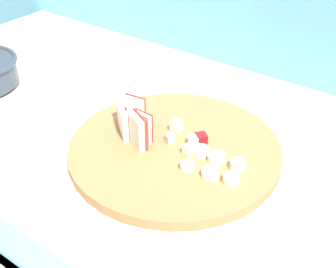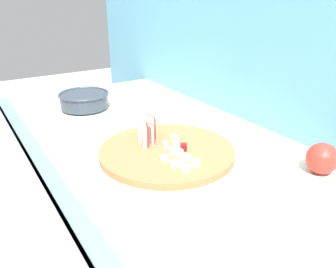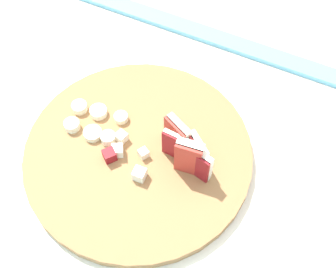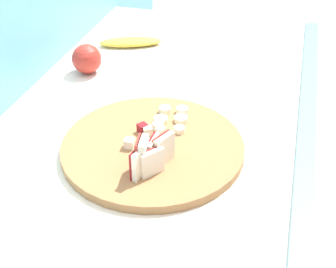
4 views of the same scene
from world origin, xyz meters
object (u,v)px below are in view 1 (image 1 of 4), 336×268
at_px(cutting_board, 176,150).
at_px(apple_wedge_fan, 133,121).
at_px(banana_slice_rows, 215,165).
at_px(apple_dice_pile, 188,138).

distance_m(cutting_board, apple_wedge_fan, 0.09).
bearing_deg(cutting_board, banana_slice_rows, -8.83).
bearing_deg(apple_dice_pile, apple_wedge_fan, -156.39).
xyz_separation_m(apple_dice_pile, banana_slice_rows, (0.08, -0.03, -0.00)).
relative_size(cutting_board, apple_wedge_fan, 3.79).
xyz_separation_m(apple_wedge_fan, apple_dice_pile, (0.09, 0.04, -0.02)).
height_order(cutting_board, banana_slice_rows, banana_slice_rows).
relative_size(apple_wedge_fan, apple_dice_pile, 1.20).
distance_m(cutting_board, apple_dice_pile, 0.03).
relative_size(apple_wedge_fan, banana_slice_rows, 0.97).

